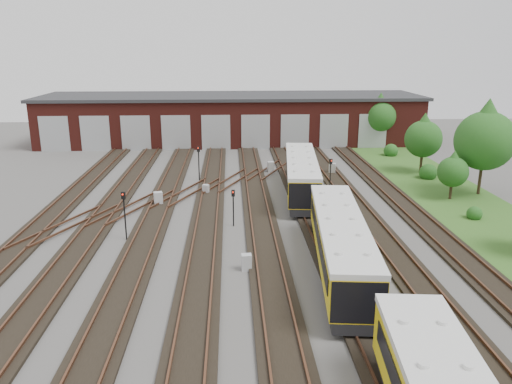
{
  "coord_description": "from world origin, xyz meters",
  "views": [
    {
      "loc": [
        -0.14,
        -28.58,
        12.58
      ],
      "look_at": [
        1.71,
        7.65,
        2.0
      ],
      "focal_mm": 35.0,
      "sensor_mm": 36.0,
      "label": 1
    }
  ],
  "objects": [
    {
      "name": "grass_verge",
      "position": [
        19.0,
        10.0,
        0.03
      ],
      "size": [
        8.0,
        55.0,
        0.05
      ],
      "primitive_type": "cube",
      "color": "#2C531B",
      "rests_on": "ground"
    },
    {
      "name": "relay_cabinet_3",
      "position": [
        3.98,
        22.06,
        0.53
      ],
      "size": [
        0.71,
        0.62,
        1.06
      ],
      "primitive_type": "cube",
      "rotation": [
        0.0,
        0.0,
        0.16
      ],
      "color": "#AAACB0",
      "rests_on": "ground"
    },
    {
      "name": "tree_2",
      "position": [
        21.69,
        12.73,
        5.44
      ],
      "size": [
        5.1,
        5.1,
        8.46
      ],
      "color": "#302316",
      "rests_on": "ground"
    },
    {
      "name": "tree_3",
      "position": [
        18.57,
        11.41,
        2.74
      ],
      "size": [
        2.58,
        2.58,
        4.27
      ],
      "color": "#302316",
      "rests_on": "ground"
    },
    {
      "name": "tree_1",
      "position": [
        19.49,
        20.8,
        4.0
      ],
      "size": [
        3.76,
        3.76,
        6.23
      ],
      "color": "#302316",
      "rests_on": "ground"
    },
    {
      "name": "maintenance_shed",
      "position": [
        -0.01,
        39.97,
        3.2
      ],
      "size": [
        51.0,
        12.5,
        6.35
      ],
      "color": "#521914",
      "rests_on": "ground"
    },
    {
      "name": "metro_train",
      "position": [
        6.0,
        -2.43,
        1.84
      ],
      "size": [
        4.0,
        46.49,
        2.96
      ],
      "rotation": [
        0.0,
        0.0,
        -0.1
      ],
      "color": "black",
      "rests_on": "ground"
    },
    {
      "name": "signal_mast_1",
      "position": [
        -0.03,
        5.69,
        1.77
      ],
      "size": [
        0.25,
        0.24,
        2.75
      ],
      "rotation": [
        0.0,
        0.0,
        -0.11
      ],
      "color": "black",
      "rests_on": "ground"
    },
    {
      "name": "ground",
      "position": [
        0.0,
        0.0,
        0.0
      ],
      "size": [
        120.0,
        120.0,
        0.0
      ],
      "primitive_type": "plane",
      "color": "#484643",
      "rests_on": "ground"
    },
    {
      "name": "signal_mast_0",
      "position": [
        -7.31,
        3.41,
        2.14
      ],
      "size": [
        0.28,
        0.27,
        3.37
      ],
      "rotation": [
        0.0,
        0.0,
        -0.26
      ],
      "color": "black",
      "rests_on": "ground"
    },
    {
      "name": "relay_cabinet_4",
      "position": [
        10.22,
        20.78,
        0.55
      ],
      "size": [
        0.78,
        0.7,
        1.11
      ],
      "primitive_type": "cube",
      "rotation": [
        0.0,
        0.0,
        -0.25
      ],
      "color": "#AAACB0",
      "rests_on": "ground"
    },
    {
      "name": "bush_1",
      "position": [
        19.34,
        18.37,
        0.87
      ],
      "size": [
        1.73,
        1.73,
        1.73
      ],
      "primitive_type": "sphere",
      "color": "#174614",
      "rests_on": "ground"
    },
    {
      "name": "relay_cabinet_1",
      "position": [
        -2.42,
        14.09,
        0.43
      ],
      "size": [
        0.64,
        0.59,
        0.86
      ],
      "primitive_type": "cube",
      "rotation": [
        0.0,
        0.0,
        -0.38
      ],
      "color": "#AAACB0",
      "rests_on": "ground"
    },
    {
      "name": "bush_2",
      "position": [
        19.01,
        29.2,
        0.85
      ],
      "size": [
        1.7,
        1.7,
        1.7
      ],
      "primitive_type": "sphere",
      "color": "#174614",
      "rests_on": "ground"
    },
    {
      "name": "bush_0",
      "position": [
        18.25,
        6.36,
        0.58
      ],
      "size": [
        1.16,
        1.16,
        1.16
      ],
      "primitive_type": "sphere",
      "color": "#174614",
      "rests_on": "ground"
    },
    {
      "name": "relay_cabinet_2",
      "position": [
        0.67,
        -1.8,
        0.49
      ],
      "size": [
        0.62,
        0.53,
        0.98
      ],
      "primitive_type": "cube",
      "rotation": [
        0.0,
        0.0,
        0.07
      ],
      "color": "#AAACB0",
      "rests_on": "ground"
    },
    {
      "name": "relay_cabinet_0",
      "position": [
        -6.18,
        10.97,
        0.57
      ],
      "size": [
        0.81,
        0.72,
        1.14
      ],
      "primitive_type": "cube",
      "rotation": [
        0.0,
        0.0,
        0.25
      ],
      "color": "#AAACB0",
      "rests_on": "ground"
    },
    {
      "name": "tree_0",
      "position": [
        19.1,
        35.0,
        4.5
      ],
      "size": [
        4.22,
        4.22,
        7.0
      ],
      "color": "#302316",
      "rests_on": "ground"
    },
    {
      "name": "track_network",
      "position": [
        -0.17,
        0.59,
        0.11
      ],
      "size": [
        30.4,
        70.0,
        0.33
      ],
      "color": "black",
      "rests_on": "ground"
    },
    {
      "name": "signal_mast_3",
      "position": [
        8.73,
        14.37,
        1.92
      ],
      "size": [
        0.28,
        0.27,
        3.0
      ],
      "rotation": [
        0.0,
        0.0,
        0.35
      ],
      "color": "black",
      "rests_on": "ground"
    },
    {
      "name": "signal_mast_2",
      "position": [
        -3.29,
        18.96,
        2.16
      ],
      "size": [
        0.29,
        0.27,
        3.37
      ],
      "rotation": [
        0.0,
        0.0,
        -0.1
      ],
      "color": "black",
      "rests_on": "ground"
    }
  ]
}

